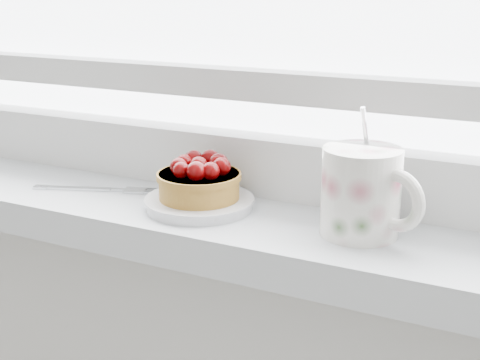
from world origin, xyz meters
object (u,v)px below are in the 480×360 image
Objects in this scene: fork at (100,189)px; raspberry_tart at (200,179)px; floral_mug at (363,191)px; saucer at (199,203)px.

raspberry_tart is at bearing -0.53° from fork.
raspberry_tart is 0.74× the size of floral_mug.
saucer is 0.97× the size of floral_mug.
floral_mug is 0.79× the size of fork.
raspberry_tart is (0.00, 0.00, 0.03)m from saucer.
floral_mug is (0.19, 0.00, 0.04)m from saucer.
saucer is 0.14m from fork.
floral_mug reaches higher than raspberry_tart.
raspberry_tart is 0.19m from floral_mug.
saucer reaches higher than fork.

